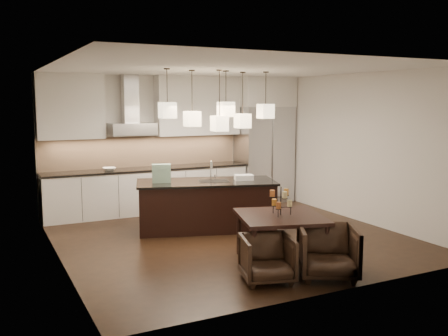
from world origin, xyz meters
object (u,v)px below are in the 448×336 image
refrigerator (264,154)px  island_body (206,206)px  dining_table (280,239)px  armchair_right (328,252)px  armchair_left (267,259)px

refrigerator → island_body: bearing=-142.2°
dining_table → armchair_right: 0.81m
armchair_left → dining_table: bearing=61.6°
refrigerator → armchair_right: (-1.84, -4.69, -0.73)m
refrigerator → armchair_left: size_ratio=3.31×
island_body → armchair_left: island_body is taller
armchair_right → dining_table: bearing=134.3°
refrigerator → dining_table: refrigerator is taller
dining_table → armchair_right: dining_table is taller
refrigerator → armchair_right: size_ratio=2.86×
island_body → armchair_right: island_body is taller
armchair_left → armchair_right: bearing=0.0°
dining_table → armchair_left: dining_table is taller
island_body → refrigerator: bearing=55.2°
refrigerator → island_body: 2.89m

